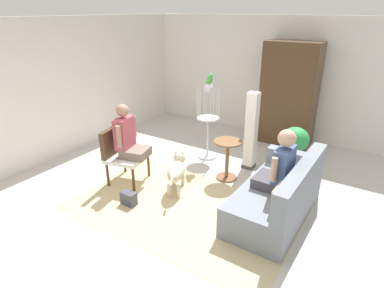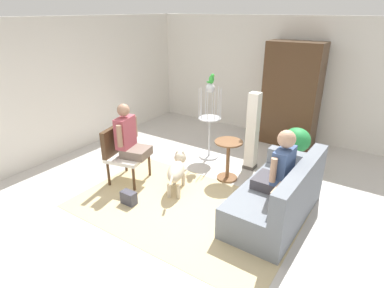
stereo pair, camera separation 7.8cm
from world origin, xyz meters
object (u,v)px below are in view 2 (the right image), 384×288
Objects in this scene: column_lamp at (252,132)px; handbag at (129,198)px; round_end_table at (228,158)px; person_on_armchair at (129,136)px; parrot at (212,79)px; person_on_couch at (279,166)px; bird_cage_stand at (210,120)px; dog at (177,170)px; couch at (279,197)px; armchair at (122,149)px; potted_plant at (296,147)px; armoire_cabinet at (291,95)px.

column_lamp is 2.35m from handbag.
handbag is at bearing -119.63° from round_end_table.
parrot is at bearing 68.18° from person_on_armchair.
person_on_armchair is at bearing -171.64° from person_on_couch.
parrot reaches higher than bird_cage_stand.
couch is at bearing 6.37° from dog.
handbag is (-1.87, -0.87, -0.67)m from person_on_couch.
column_lamp is at bearing 64.30° from handbag.
column_lamp reaches higher than armchair.
armchair is 2.88m from potted_plant.
potted_plant is (1.55, 0.22, -0.24)m from bird_cage_stand.
armoire_cabinet is at bearing 106.27° from couch.
armchair is 2.50m from person_on_couch.
armoire_cabinet is 9.14× the size of handbag.
couch is 1.52m from column_lamp.
potted_plant is (0.86, 0.79, 0.11)m from round_end_table.
potted_plant is (-0.22, 1.36, 0.19)m from couch.
potted_plant is at bearing 48.62° from dog.
bird_cage_stand is 6.29× the size of handbag.
round_end_table reaches higher than handbag.
dog is (0.93, 0.23, -0.20)m from armchair.
armoire_cabinet is (0.29, 2.11, 0.65)m from round_end_table.
person_on_armchair is at bearing -117.25° from armoire_cabinet.
parrot is at bearing 140.19° from round_end_table.
armchair is at bearing -170.83° from couch.
column_lamp reaches higher than person_on_armchair.
dog is (-1.57, -0.18, 0.04)m from couch.
dog reaches higher than handbag.
bird_cage_stand reaches higher than person_on_armchair.
potted_plant is at bearing 37.64° from armchair.
person_on_couch is 1.48m from column_lamp.
person_on_armchair is 1.01× the size of potted_plant.
armoire_cabinet reaches higher than parrot.
armchair reaches higher than handbag.
bird_cage_stand is at bearing 86.08° from handbag.
handbag is (-0.34, -0.73, -0.25)m from dog.
armoire_cabinet is (0.79, 2.86, 0.69)m from dog.
column_lamp is (-0.89, 1.18, -0.09)m from person_on_couch.
couch is at bearing -27.88° from round_end_table.
armoire_cabinet reaches higher than dog.
person_on_couch reaches higher than dog.
potted_plant is 2.85m from handbag.
person_on_couch is at bearing 8.36° from person_on_armchair.
armchair is at bearing -142.36° from potted_plant.
bird_cage_stand is (0.73, 1.54, 0.20)m from armchair.
column_lamp reaches higher than handbag.
person_on_armchair reaches higher than potted_plant.
dog is 1.51m from column_lamp.
column_lamp is at bearing 126.95° from person_on_couch.
column_lamp is at bearing 44.59° from armchair.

